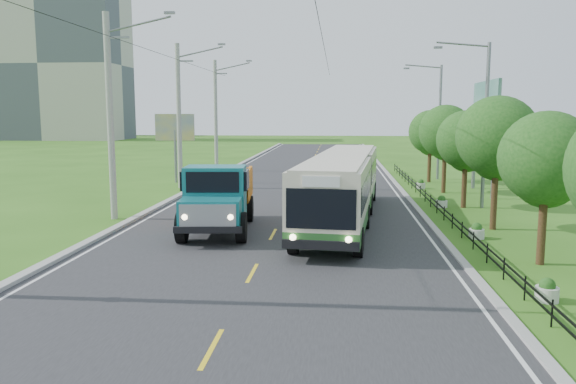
# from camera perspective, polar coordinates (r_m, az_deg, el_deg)

# --- Properties ---
(ground) EXTENTS (240.00, 240.00, 0.00)m
(ground) POSITION_cam_1_polar(r_m,az_deg,el_deg) (18.60, -3.65, -8.26)
(ground) COLOR #2E6116
(ground) RESTS_ON ground
(road) EXTENTS (14.00, 120.00, 0.02)m
(road) POSITION_cam_1_polar(r_m,az_deg,el_deg) (38.10, 0.85, 0.12)
(road) COLOR #28282B
(road) RESTS_ON ground
(curb_left) EXTENTS (0.40, 120.00, 0.15)m
(curb_left) POSITION_cam_1_polar(r_m,az_deg,el_deg) (39.27, -9.69, 0.33)
(curb_left) COLOR #9E9E99
(curb_left) RESTS_ON ground
(curb_right) EXTENTS (0.30, 120.00, 0.10)m
(curb_right) POSITION_cam_1_polar(r_m,az_deg,el_deg) (38.26, 11.59, 0.05)
(curb_right) COLOR #9E9E99
(curb_right) RESTS_ON ground
(edge_line_left) EXTENTS (0.12, 120.00, 0.00)m
(edge_line_left) POSITION_cam_1_polar(r_m,az_deg,el_deg) (39.14, -8.91, 0.25)
(edge_line_left) COLOR silver
(edge_line_left) RESTS_ON road
(edge_line_right) EXTENTS (0.12, 120.00, 0.00)m
(edge_line_right) POSITION_cam_1_polar(r_m,az_deg,el_deg) (38.21, 10.85, 0.02)
(edge_line_right) COLOR silver
(edge_line_right) RESTS_ON road
(centre_dash) EXTENTS (0.12, 2.20, 0.00)m
(centre_dash) POSITION_cam_1_polar(r_m,az_deg,el_deg) (18.59, -3.65, -8.19)
(centre_dash) COLOR yellow
(centre_dash) RESTS_ON road
(railing_right) EXTENTS (0.04, 40.00, 0.60)m
(railing_right) POSITION_cam_1_polar(r_m,az_deg,el_deg) (32.46, 14.29, -0.97)
(railing_right) COLOR black
(railing_right) RESTS_ON ground
(pole_near) EXTENTS (3.51, 0.32, 10.00)m
(pole_near) POSITION_cam_1_polar(r_m,az_deg,el_deg) (28.83, -17.55, 7.39)
(pole_near) COLOR gray
(pole_near) RESTS_ON ground
(pole_mid) EXTENTS (3.51, 0.32, 10.00)m
(pole_mid) POSITION_cam_1_polar(r_m,az_deg,el_deg) (40.18, -10.97, 7.65)
(pole_mid) COLOR gray
(pole_mid) RESTS_ON ground
(pole_far) EXTENTS (3.51, 0.32, 10.00)m
(pole_far) POSITION_cam_1_polar(r_m,az_deg,el_deg) (51.83, -7.31, 7.76)
(pole_far) COLOR gray
(pole_far) RESTS_ON ground
(tree_second) EXTENTS (3.18, 3.26, 5.30)m
(tree_second) POSITION_cam_1_polar(r_m,az_deg,el_deg) (21.11, 24.76, 2.69)
(tree_second) COLOR #382314
(tree_second) RESTS_ON ground
(tree_third) EXTENTS (3.60, 3.62, 6.00)m
(tree_third) POSITION_cam_1_polar(r_m,az_deg,el_deg) (26.79, 20.51, 4.87)
(tree_third) COLOR #382314
(tree_third) RESTS_ON ground
(tree_fourth) EXTENTS (3.24, 3.31, 5.40)m
(tree_fourth) POSITION_cam_1_polar(r_m,az_deg,el_deg) (32.63, 17.68, 4.75)
(tree_fourth) COLOR #382314
(tree_fourth) RESTS_ON ground
(tree_fifth) EXTENTS (3.48, 3.52, 5.80)m
(tree_fifth) POSITION_cam_1_polar(r_m,az_deg,el_deg) (38.49, 15.75, 5.65)
(tree_fifth) COLOR #382314
(tree_fifth) RESTS_ON ground
(tree_back) EXTENTS (3.30, 3.36, 5.50)m
(tree_back) POSITION_cam_1_polar(r_m,az_deg,el_deg) (44.40, 14.31, 5.70)
(tree_back) COLOR #382314
(tree_back) RESTS_ON ground
(streetlight_mid) EXTENTS (3.02, 0.20, 9.07)m
(streetlight_mid) POSITION_cam_1_polar(r_m,az_deg,el_deg) (32.63, 19.19, 7.00)
(streetlight_mid) COLOR slate
(streetlight_mid) RESTS_ON ground
(streetlight_far) EXTENTS (3.02, 0.20, 9.07)m
(streetlight_far) POSITION_cam_1_polar(r_m,az_deg,el_deg) (46.34, 14.95, 7.31)
(streetlight_far) COLOR slate
(streetlight_far) RESTS_ON ground
(planter_front) EXTENTS (0.64, 0.64, 0.67)m
(planter_front) POSITION_cam_1_polar(r_m,az_deg,el_deg) (17.42, 24.82, -9.13)
(planter_front) COLOR silver
(planter_front) RESTS_ON ground
(planter_near) EXTENTS (0.64, 0.64, 0.67)m
(planter_near) POSITION_cam_1_polar(r_m,az_deg,el_deg) (24.86, 18.61, -3.85)
(planter_near) COLOR silver
(planter_near) RESTS_ON ground
(planter_mid) EXTENTS (0.64, 0.64, 0.67)m
(planter_mid) POSITION_cam_1_polar(r_m,az_deg,el_deg) (32.57, 15.33, -1.01)
(planter_mid) COLOR silver
(planter_mid) RESTS_ON ground
(planter_far) EXTENTS (0.64, 0.64, 0.67)m
(planter_far) POSITION_cam_1_polar(r_m,az_deg,el_deg) (40.39, 13.32, 0.74)
(planter_far) COLOR silver
(planter_far) RESTS_ON ground
(billboard_left) EXTENTS (3.00, 0.20, 5.20)m
(billboard_left) POSITION_cam_1_polar(r_m,az_deg,el_deg) (43.43, -11.42, 6.03)
(billboard_left) COLOR slate
(billboard_left) RESTS_ON ground
(billboard_right) EXTENTS (0.24, 6.00, 7.30)m
(billboard_right) POSITION_cam_1_polar(r_m,az_deg,el_deg) (38.86, 19.44, 7.72)
(billboard_right) COLOR slate
(billboard_right) RESTS_ON ground
(apartment_near) EXTENTS (28.00, 14.00, 30.00)m
(apartment_near) POSITION_cam_1_polar(r_m,az_deg,el_deg) (126.96, -22.57, 11.75)
(apartment_near) COLOR #B7B2A3
(apartment_near) RESTS_ON ground
(apartment_far) EXTENTS (24.00, 14.00, 26.00)m
(apartment_far) POSITION_cam_1_polar(r_m,az_deg,el_deg) (160.79, -26.41, 9.88)
(apartment_far) COLOR #B7B2A3
(apartment_far) RESTS_ON ground
(bus) EXTENTS (4.28, 16.72, 3.19)m
(bus) POSITION_cam_1_polar(r_m,az_deg,el_deg) (27.14, 5.58, 0.99)
(bus) COLOR #2B6729
(bus) RESTS_ON ground
(dump_truck) EXTENTS (3.33, 7.31, 2.98)m
(dump_truck) POSITION_cam_1_polar(r_m,az_deg,el_deg) (25.13, -7.09, -0.12)
(dump_truck) COLOR #136C73
(dump_truck) RESTS_ON ground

